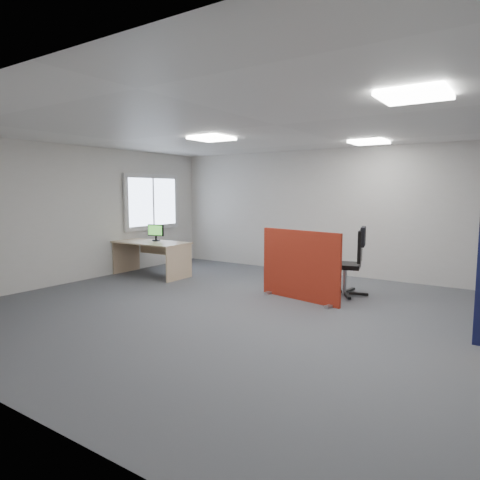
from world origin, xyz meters
The scene contains 11 objects.
floor centered at (0.00, 0.00, 0.00)m, with size 9.00×9.00×0.00m, color #54575C.
ceiling centered at (0.00, 0.00, 2.70)m, with size 9.00×7.00×0.02m, color white.
wall_back centered at (0.00, 3.50, 1.35)m, with size 9.00×0.02×2.70m, color silver.
wall_front centered at (0.00, -3.50, 1.35)m, with size 9.00×0.02×2.70m, color silver.
wall_left centered at (-4.50, 0.00, 1.35)m, with size 0.02×7.00×2.70m, color silver.
window centered at (-4.44, 2.00, 1.55)m, with size 0.06×1.70×1.30m.
ceiling_lights centered at (0.33, 0.67, 2.67)m, with size 4.10×4.10×0.04m.
red_divider centered at (-0.14, 1.09, 0.57)m, with size 1.53×0.35×1.16m.
second_desk centered at (-3.68, 1.23, 0.55)m, with size 1.64×0.82×0.73m.
monitor_second centered at (-3.71, 1.36, 0.93)m, with size 0.39×0.18×0.36m.
office_chair centered at (0.49, 1.85, 0.67)m, with size 0.78×0.76×1.18m.
Camera 1 is at (2.93, -5.24, 1.80)m, focal length 32.00 mm.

